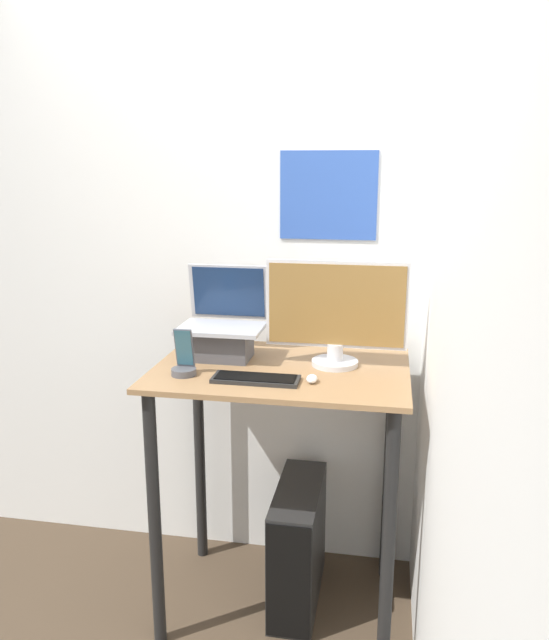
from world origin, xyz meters
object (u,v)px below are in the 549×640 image
object	(u,v)px
laptop	(223,333)
monitor	(336,315)
cell_phone	(184,364)
computer_tower	(298,544)
mouse	(312,379)
keyboard	(256,379)

from	to	relation	value
laptop	monitor	bearing A→B (deg)	-2.75
laptop	cell_phone	world-z (taller)	laptop
laptop	computer_tower	size ratio (longest dim) A/B	0.69
mouse	cell_phone	xyz separation A→B (m)	(-0.46, 0.00, 0.03)
laptop	keyboard	distance (m)	0.32
laptop	computer_tower	xyz separation A→B (m)	(0.31, -0.02, -0.88)
keyboard	computer_tower	size ratio (longest dim) A/B	0.60
keyboard	computer_tower	bearing A→B (deg)	61.88
monitor	mouse	size ratio (longest dim) A/B	8.64
laptop	monitor	world-z (taller)	monitor
cell_phone	computer_tower	distance (m)	0.93
keyboard	computer_tower	xyz separation A→B (m)	(0.12, 0.23, -0.79)
keyboard	computer_tower	world-z (taller)	keyboard
laptop	cell_phone	distance (m)	0.25
laptop	mouse	xyz separation A→B (m)	(0.38, -0.23, -0.08)
cell_phone	computer_tower	xyz separation A→B (m)	(0.39, 0.21, -0.82)
keyboard	mouse	world-z (taller)	mouse
keyboard	cell_phone	bearing A→B (deg)	175.52
monitor	keyboard	bearing A→B (deg)	-138.16
mouse	computer_tower	world-z (taller)	mouse
mouse	monitor	bearing A→B (deg)	73.66
cell_phone	laptop	bearing A→B (deg)	70.14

